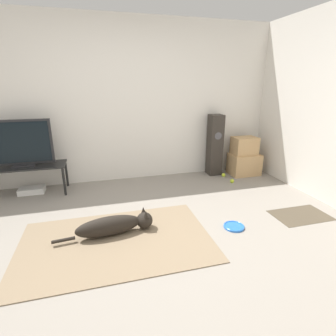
{
  "coord_description": "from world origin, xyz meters",
  "views": [
    {
      "loc": [
        -0.37,
        -2.23,
        1.58
      ],
      "look_at": [
        0.54,
        1.11,
        0.45
      ],
      "focal_mm": 28.0,
      "sensor_mm": 36.0,
      "label": 1
    }
  ],
  "objects_px": {
    "cardboard_box_lower": "(244,164)",
    "floor_speaker": "(215,145)",
    "frisbee": "(234,226)",
    "dog": "(116,225)",
    "tv_stand": "(25,169)",
    "game_console": "(32,190)",
    "tennis_ball_near_speaker": "(232,181)",
    "tennis_ball_by_boxes": "(223,175)",
    "tv": "(21,144)",
    "cardboard_box_upper": "(244,146)"
  },
  "relations": [
    {
      "from": "cardboard_box_lower",
      "to": "tennis_ball_near_speaker",
      "type": "distance_m",
      "value": 0.56
    },
    {
      "from": "dog",
      "to": "tennis_ball_by_boxes",
      "type": "distance_m",
      "value": 2.41
    },
    {
      "from": "tennis_ball_near_speaker",
      "to": "tennis_ball_by_boxes",
      "type": "bearing_deg",
      "value": 90.06
    },
    {
      "from": "cardboard_box_upper",
      "to": "floor_speaker",
      "type": "relative_size",
      "value": 0.39
    },
    {
      "from": "dog",
      "to": "tv",
      "type": "bearing_deg",
      "value": 128.45
    },
    {
      "from": "cardboard_box_upper",
      "to": "floor_speaker",
      "type": "xyz_separation_m",
      "value": [
        -0.5,
        0.14,
        0.01
      ]
    },
    {
      "from": "cardboard_box_upper",
      "to": "tennis_ball_by_boxes",
      "type": "bearing_deg",
      "value": -171.88
    },
    {
      "from": "floor_speaker",
      "to": "frisbee",
      "type": "bearing_deg",
      "value": -107.35
    },
    {
      "from": "frisbee",
      "to": "game_console",
      "type": "height_order",
      "value": "game_console"
    },
    {
      "from": "game_console",
      "to": "tennis_ball_near_speaker",
      "type": "bearing_deg",
      "value": -7.83
    },
    {
      "from": "tv_stand",
      "to": "frisbee",
      "type": "bearing_deg",
      "value": -33.93
    },
    {
      "from": "dog",
      "to": "game_console",
      "type": "height_order",
      "value": "dog"
    },
    {
      "from": "floor_speaker",
      "to": "game_console",
      "type": "bearing_deg",
      "value": -178.49
    },
    {
      "from": "floor_speaker",
      "to": "dog",
      "type": "bearing_deg",
      "value": -139.97
    },
    {
      "from": "dog",
      "to": "floor_speaker",
      "type": "height_order",
      "value": "floor_speaker"
    },
    {
      "from": "dog",
      "to": "tv_stand",
      "type": "distance_m",
      "value": 1.88
    },
    {
      "from": "tennis_ball_by_boxes",
      "to": "tennis_ball_near_speaker",
      "type": "xyz_separation_m",
      "value": [
        0.0,
        -0.31,
        0.0
      ]
    },
    {
      "from": "dog",
      "to": "cardboard_box_upper",
      "type": "bearing_deg",
      "value": 31.07
    },
    {
      "from": "cardboard_box_upper",
      "to": "tennis_ball_near_speaker",
      "type": "xyz_separation_m",
      "value": [
        -0.4,
        -0.37,
        -0.49
      ]
    },
    {
      "from": "cardboard_box_lower",
      "to": "game_console",
      "type": "relative_size",
      "value": 1.44
    },
    {
      "from": "dog",
      "to": "tennis_ball_near_speaker",
      "type": "height_order",
      "value": "dog"
    },
    {
      "from": "dog",
      "to": "cardboard_box_upper",
      "type": "relative_size",
      "value": 2.54
    },
    {
      "from": "cardboard_box_lower",
      "to": "tv",
      "type": "xyz_separation_m",
      "value": [
        -3.55,
        0.05,
        0.58
      ]
    },
    {
      "from": "cardboard_box_upper",
      "to": "game_console",
      "type": "height_order",
      "value": "cardboard_box_upper"
    },
    {
      "from": "frisbee",
      "to": "floor_speaker",
      "type": "xyz_separation_m",
      "value": [
        0.56,
        1.78,
        0.52
      ]
    },
    {
      "from": "floor_speaker",
      "to": "game_console",
      "type": "xyz_separation_m",
      "value": [
        -3.0,
        -0.08,
        -0.49
      ]
    },
    {
      "from": "tv_stand",
      "to": "cardboard_box_lower",
      "type": "bearing_deg",
      "value": -0.68
    },
    {
      "from": "tennis_ball_near_speaker",
      "to": "cardboard_box_lower",
      "type": "bearing_deg",
      "value": 39.96
    },
    {
      "from": "floor_speaker",
      "to": "game_console",
      "type": "distance_m",
      "value": 3.04
    },
    {
      "from": "cardboard_box_lower",
      "to": "tv",
      "type": "bearing_deg",
      "value": 179.27
    },
    {
      "from": "tv_stand",
      "to": "tennis_ball_near_speaker",
      "type": "distance_m",
      "value": 3.18
    },
    {
      "from": "floor_speaker",
      "to": "tv_stand",
      "type": "bearing_deg",
      "value": -177.83
    },
    {
      "from": "cardboard_box_lower",
      "to": "tennis_ball_near_speaker",
      "type": "height_order",
      "value": "cardboard_box_lower"
    },
    {
      "from": "dog",
      "to": "tv",
      "type": "height_order",
      "value": "tv"
    },
    {
      "from": "tv",
      "to": "dog",
      "type": "bearing_deg",
      "value": -51.55
    },
    {
      "from": "frisbee",
      "to": "floor_speaker",
      "type": "distance_m",
      "value": 1.94
    },
    {
      "from": "cardboard_box_upper",
      "to": "tv_stand",
      "type": "height_order",
      "value": "cardboard_box_upper"
    },
    {
      "from": "cardboard_box_upper",
      "to": "tv_stand",
      "type": "bearing_deg",
      "value": 179.59
    },
    {
      "from": "floor_speaker",
      "to": "tennis_ball_by_boxes",
      "type": "relative_size",
      "value": 16.13
    },
    {
      "from": "tennis_ball_by_boxes",
      "to": "tennis_ball_near_speaker",
      "type": "bearing_deg",
      "value": -89.94
    },
    {
      "from": "floor_speaker",
      "to": "tv",
      "type": "distance_m",
      "value": 3.04
    },
    {
      "from": "cardboard_box_upper",
      "to": "tennis_ball_near_speaker",
      "type": "relative_size",
      "value": 6.34
    },
    {
      "from": "dog",
      "to": "tv_stand",
      "type": "relative_size",
      "value": 0.96
    },
    {
      "from": "cardboard_box_lower",
      "to": "tv",
      "type": "relative_size",
      "value": 0.62
    },
    {
      "from": "cardboard_box_lower",
      "to": "floor_speaker",
      "type": "bearing_deg",
      "value": 163.23
    },
    {
      "from": "dog",
      "to": "tennis_ball_near_speaker",
      "type": "bearing_deg",
      "value": 28.33
    },
    {
      "from": "cardboard_box_lower",
      "to": "frisbee",
      "type": "bearing_deg",
      "value": -123.59
    },
    {
      "from": "dog",
      "to": "cardboard_box_upper",
      "type": "height_order",
      "value": "cardboard_box_upper"
    },
    {
      "from": "floor_speaker",
      "to": "tv",
      "type": "height_order",
      "value": "tv"
    },
    {
      "from": "tennis_ball_near_speaker",
      "to": "tv",
      "type": "bearing_deg",
      "value": 172.84
    }
  ]
}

